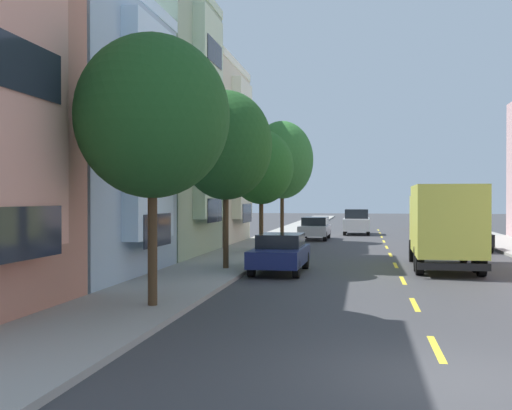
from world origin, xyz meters
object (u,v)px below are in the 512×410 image
street_tree_second (226,145)px  parked_sedan_orange (428,221)px  parked_hatchback_black (470,237)px  street_tree_third (261,167)px  parked_sedan_teal (448,228)px  street_tree_nearest (152,116)px  street_tree_farthest (282,160)px  moving_white_sedan (357,221)px  delivery_box_truck (444,222)px  parked_sedan_navy (280,252)px  parked_wagon_silver (315,228)px

street_tree_second → parked_sedan_orange: (10.79, 35.46, -3.99)m
street_tree_second → parked_hatchback_black: size_ratio=1.66×
street_tree_third → parked_sedan_teal: street_tree_third is taller
street_tree_nearest → street_tree_farthest: size_ratio=0.88×
moving_white_sedan → delivery_box_truck: bearing=-81.5°
parked_sedan_navy → moving_white_sedan: (2.55, 26.31, 0.24)m
parked_sedan_navy → street_tree_third: bearing=103.6°
street_tree_nearest → moving_white_sedan: 35.47m
parked_sedan_orange → parked_sedan_navy: bearing=-103.9°
delivery_box_truck → parked_sedan_teal: size_ratio=1.59×
street_tree_third → parked_sedan_orange: 29.19m
street_tree_second → parked_sedan_orange: bearing=73.1°
street_tree_second → parked_sedan_orange: 37.28m
parked_sedan_orange → parked_hatchback_black: 23.97m
street_tree_nearest → street_tree_third: size_ratio=1.09×
street_tree_third → moving_white_sedan: street_tree_third is taller
parked_sedan_orange → parked_sedan_navy: size_ratio=1.00×
street_tree_third → parked_sedan_orange: size_ratio=1.34×
parked_sedan_navy → moving_white_sedan: moving_white_sedan is taller
street_tree_nearest → street_tree_farthest: street_tree_farthest is taller
parked_hatchback_black → parked_sedan_teal: bearing=89.4°
parked_sedan_teal → parked_sedan_navy: bearing=-112.1°
parked_hatchback_black → street_tree_farthest: bearing=152.0°
moving_white_sedan → street_tree_nearest: bearing=-97.5°
street_tree_nearest → street_tree_second: size_ratio=0.99×
street_tree_nearest → street_tree_third: (0.00, 17.15, -0.42)m
street_tree_farthest → parked_sedan_orange: street_tree_farthest is taller
parked_sedan_orange → parked_sedan_navy: same height
parked_sedan_orange → parked_wagon_silver: (-8.88, -15.81, 0.05)m
delivery_box_truck → parked_hatchback_black: size_ratio=1.79×
street_tree_nearest → parked_hatchback_black: 23.06m
street_tree_nearest → moving_white_sedan: (4.60, 34.97, -3.76)m
parked_wagon_silver → street_tree_farthest: bearing=-127.3°
street_tree_nearest → parked_wagon_silver: (1.91, 28.23, -3.95)m
parked_sedan_orange → parked_hatchback_black: (-0.16, -23.97, 0.01)m
parked_sedan_teal → moving_white_sedan: bearing=141.3°
street_tree_nearest → parked_sedan_navy: street_tree_nearest is taller
street_tree_nearest → parked_wagon_silver: size_ratio=1.40×
street_tree_second → street_tree_nearest: bearing=-90.0°
street_tree_second → street_tree_farthest: (0.00, 17.15, 0.46)m
parked_sedan_orange → street_tree_farthest: bearing=-120.5°
parked_wagon_silver → parked_hatchback_black: same height
parked_wagon_silver → street_tree_second: bearing=-95.6°
street_tree_nearest → parked_sedan_navy: size_ratio=1.46×
street_tree_farthest → parked_sedan_navy: street_tree_farthest is taller
street_tree_nearest → delivery_box_truck: size_ratio=0.92×
parked_sedan_navy → parked_wagon_silver: (-0.14, 19.58, 0.05)m
street_tree_farthest → parked_sedan_orange: (10.79, 18.31, -4.45)m
parked_wagon_silver → parked_sedan_teal: parked_wagon_silver is taller
parked_sedan_navy → street_tree_nearest: bearing=-103.3°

